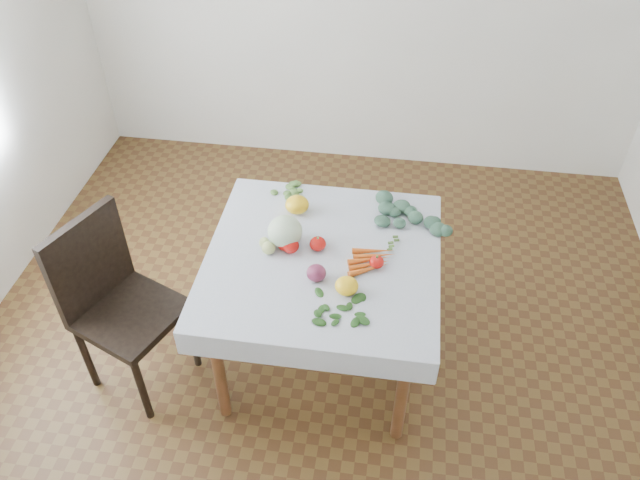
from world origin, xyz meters
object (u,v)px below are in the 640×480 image
Objects in this scene: carrot_bunch at (372,260)px; heirloom_back at (297,205)px; table at (322,272)px; cabbage at (285,231)px; chair at (113,295)px.

heirloom_back is at bearing 141.66° from carrot_bunch.
carrot_bunch is at bearing -1.46° from table.
cabbage is at bearing 170.05° from carrot_bunch.
table is 1.04m from chair.
carrot_bunch is (0.42, -0.33, -0.03)m from heirloom_back.
heirloom_back reaches higher than carrot_bunch.
cabbage is at bearing 160.26° from table.
chair is 5.84× the size of cabbage.
chair is at bearing -159.69° from cabbage.
chair reaches higher than cabbage.
carrot_bunch is (1.25, 0.23, 0.20)m from chair.
table is 8.05× the size of heirloom_back.
table is at bearing 12.91° from chair.
cabbage is 0.44m from carrot_bunch.
chair is at bearing -167.09° from table.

